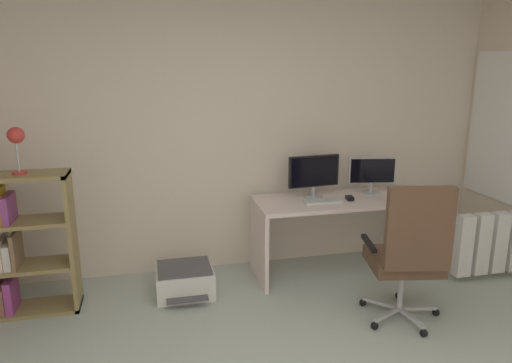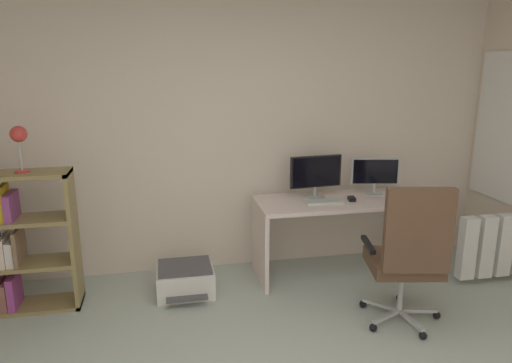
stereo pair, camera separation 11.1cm
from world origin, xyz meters
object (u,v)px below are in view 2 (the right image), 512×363
at_px(desk_lamp, 19,138).
at_px(desk, 337,219).
at_px(computer_mouse, 352,199).
at_px(radiator, 512,244).
at_px(monitor_secondary, 375,173).
at_px(keyboard, 324,202).
at_px(bookshelf, 11,244).
at_px(printer, 185,279).
at_px(monitor_main, 316,173).
at_px(office_chair, 409,253).

bearing_deg(desk_lamp, desk, 2.59).
xyz_separation_m(computer_mouse, radiator, (1.42, -0.39, -0.40)).
relative_size(monitor_secondary, desk_lamp, 1.26).
relative_size(keyboard, bookshelf, 0.30).
bearing_deg(computer_mouse, printer, -168.45).
xyz_separation_m(monitor_main, desk_lamp, (-2.44, -0.22, 0.44)).
height_order(office_chair, radiator, office_chair).
bearing_deg(keyboard, office_chair, -69.31).
distance_m(bookshelf, radiator, 4.33).
bearing_deg(monitor_main, computer_mouse, -28.74).
bearing_deg(monitor_main, radiator, -17.88).
relative_size(desk, printer, 3.03).
distance_m(desk, computer_mouse, 0.25).
xyz_separation_m(office_chair, printer, (-1.60, 0.88, -0.48)).
relative_size(monitor_secondary, keyboard, 1.33).
height_order(monitor_secondary, radiator, monitor_secondary).
bearing_deg(radiator, bookshelf, 175.62).
distance_m(keyboard, bookshelf, 2.63).
bearing_deg(desk, monitor_main, 150.20).
bearing_deg(monitor_secondary, desk_lamp, -175.79).
height_order(monitor_secondary, printer, monitor_secondary).
xyz_separation_m(bookshelf, desk_lamp, (0.16, -0.00, 0.85)).
relative_size(desk_lamp, printer, 0.72).
bearing_deg(monitor_main, keyboard, -82.68).
distance_m(keyboard, office_chair, 0.99).
bearing_deg(printer, desk_lamp, -179.87).
bearing_deg(office_chair, bookshelf, 163.47).
bearing_deg(radiator, office_chair, -157.93).
height_order(monitor_main, radiator, monitor_main).
distance_m(computer_mouse, printer, 1.66).
relative_size(monitor_main, keyboard, 1.46).
height_order(computer_mouse, desk_lamp, desk_lamp).
relative_size(desk_lamp, radiator, 0.34).
relative_size(monitor_secondary, office_chair, 0.40).
relative_size(bookshelf, printer, 2.31).
bearing_deg(monitor_main, monitor_secondary, 0.01).
bearing_deg(bookshelf, keyboard, 0.95).
height_order(office_chair, desk_lamp, desk_lamp).
height_order(computer_mouse, bookshelf, bookshelf).
height_order(desk, monitor_main, monitor_main).
bearing_deg(office_chair, monitor_secondary, 78.39).
bearing_deg(desk, monitor_secondary, 14.39).
relative_size(computer_mouse, radiator, 0.09).
bearing_deg(keyboard, desk_lamp, -178.49).
height_order(bookshelf, radiator, bookshelf).
bearing_deg(monitor_main, desk_lamp, -174.78).
bearing_deg(printer, monitor_secondary, 6.87).
xyz_separation_m(office_chair, radiator, (1.35, 0.55, -0.26)).
xyz_separation_m(office_chair, bookshelf, (-2.96, 0.88, -0.05)).
relative_size(monitor_secondary, printer, 0.91).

